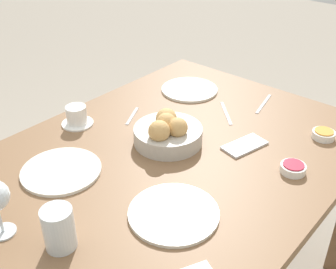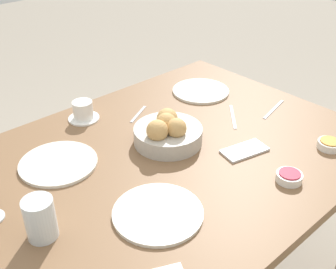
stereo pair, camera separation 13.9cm
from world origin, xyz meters
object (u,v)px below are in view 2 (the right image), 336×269
bread_basket (168,132)px  cell_phone (245,150)px  fork_silver (274,109)px  plate_near_right (58,163)px  plate_near_left (201,91)px  spoon_coffee (138,114)px  jam_bowl_berry (289,177)px  plate_far_center (158,213)px  jam_bowl_honey (329,144)px  knife_silver (233,116)px  water_tumbler (40,219)px  coffee_cup (83,111)px

bread_basket → cell_phone: 0.26m
fork_silver → plate_near_right: bearing=-16.8°
plate_near_left → spoon_coffee: plate_near_left is taller
spoon_coffee → jam_bowl_berry: bearing=96.6°
cell_phone → plate_far_center: bearing=4.7°
plate_near_right → spoon_coffee: plate_near_right is taller
jam_bowl_honey → knife_silver: size_ratio=0.58×
bread_basket → water_tumbler: size_ratio=2.05×
bread_basket → spoon_coffee: 0.23m
jam_bowl_berry → fork_silver: jam_bowl_berry is taller
bread_basket → cell_phone: bread_basket is taller
jam_bowl_berry → knife_silver: size_ratio=0.58×
plate_near_left → jam_bowl_berry: 0.63m
coffee_cup → spoon_coffee: (-0.17, 0.11, -0.03)m
jam_bowl_berry → water_tumbler: bearing=-24.2°
cell_phone → bread_basket: bearing=-54.2°
jam_bowl_honey → knife_silver: jam_bowl_honey is taller
plate_near_left → fork_silver: plate_near_left is taller
coffee_cup → jam_bowl_honey: (-0.49, 0.71, -0.02)m
plate_near_right → knife_silver: size_ratio=1.81×
plate_near_right → coffee_cup: bearing=-138.6°
water_tumbler → knife_silver: (-0.81, -0.07, -0.05)m
plate_near_right → water_tumbler: 0.31m
plate_near_left → knife_silver: (0.06, 0.23, -0.00)m
knife_silver → spoon_coffee: (0.25, -0.25, 0.00)m
spoon_coffee → cell_phone: size_ratio=0.75×
knife_silver → spoon_coffee: size_ratio=1.09×
plate_far_center → water_tumbler: (0.26, -0.13, 0.05)m
jam_bowl_berry → spoon_coffee: size_ratio=0.63×
plate_near_left → spoon_coffee: 0.31m
knife_silver → spoon_coffee: bearing=-45.7°
water_tumbler → jam_bowl_berry: water_tumbler is taller
jam_bowl_berry → cell_phone: size_ratio=0.47×
water_tumbler → jam_bowl_honey: water_tumbler is taller
bread_basket → knife_silver: bread_basket is taller
jam_bowl_berry → cell_phone: 0.19m
coffee_cup → jam_bowl_berry: bearing=108.5°
fork_silver → knife_silver: size_ratio=1.31×
spoon_coffee → cell_phone: (-0.10, 0.43, 0.00)m
plate_near_right → cell_phone: (-0.48, 0.34, -0.00)m
plate_near_left → fork_silver: bearing=107.8°
cell_phone → jam_bowl_berry: bearing=82.1°
plate_near_right → cell_phone: bearing=144.4°
knife_silver → spoon_coffee: same height
bread_basket → coffee_cup: bread_basket is taller
spoon_coffee → coffee_cup: bearing=-32.5°
plate_near_right → fork_silver: (-0.79, 0.24, -0.00)m
plate_near_left → plate_far_center: same height
plate_far_center → jam_bowl_berry: size_ratio=3.15×
plate_near_left → water_tumbler: bearing=18.8°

